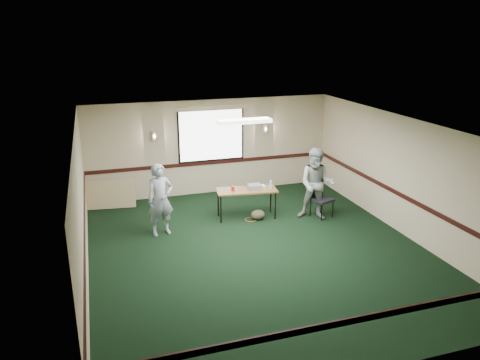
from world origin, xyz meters
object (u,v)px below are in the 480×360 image
object	(u,v)px
folding_table	(247,192)
projector	(255,187)
conference_chair	(319,195)
person_left	(160,200)
person_right	(317,184)

from	to	relation	value
folding_table	projector	size ratio (longest dim) A/B	4.75
projector	conference_chair	xyz separation A→B (m)	(1.58, -0.44, -0.24)
conference_chair	person_left	size ratio (longest dim) A/B	0.57
conference_chair	person_right	distance (m)	0.41
folding_table	projector	xyz separation A→B (m)	(0.21, -0.00, 0.11)
folding_table	conference_chair	bearing A→B (deg)	-6.59
folding_table	person_right	distance (m)	1.74
conference_chair	person_left	world-z (taller)	person_left
person_left	person_right	xyz separation A→B (m)	(3.82, -0.24, 0.06)
person_left	projector	bearing A→B (deg)	-3.71
person_right	folding_table	bearing A→B (deg)	-169.48
conference_chair	person_right	size ratio (longest dim) A/B	0.53
person_left	person_right	bearing A→B (deg)	-15.36
folding_table	projector	distance (m)	0.24
conference_chair	person_right	xyz separation A→B (m)	(-0.17, -0.14, 0.35)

